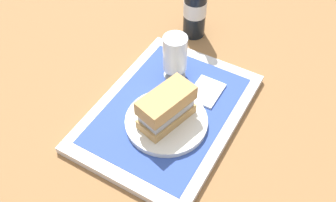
# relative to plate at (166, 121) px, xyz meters

# --- Properties ---
(ground_plane) EXTENTS (3.00, 3.00, 0.00)m
(ground_plane) POSITION_rel_plate_xyz_m (0.04, 0.02, -0.03)
(ground_plane) COLOR olive
(tray) EXTENTS (0.44, 0.32, 0.02)m
(tray) POSITION_rel_plate_xyz_m (0.04, 0.02, -0.02)
(tray) COLOR silver
(tray) RESTS_ON ground_plane
(placemat) EXTENTS (0.38, 0.27, 0.00)m
(placemat) POSITION_rel_plate_xyz_m (0.04, 0.02, -0.01)
(placemat) COLOR #2D4793
(placemat) RESTS_ON tray
(plate) EXTENTS (0.19, 0.19, 0.01)m
(plate) POSITION_rel_plate_xyz_m (0.00, 0.00, 0.00)
(plate) COLOR silver
(plate) RESTS_ON placemat
(sandwich) EXTENTS (0.14, 0.10, 0.08)m
(sandwich) POSITION_rel_plate_xyz_m (0.00, -0.00, 0.05)
(sandwich) COLOR tan
(sandwich) RESTS_ON plate
(beer_glass) EXTENTS (0.06, 0.06, 0.12)m
(beer_glass) POSITION_rel_plate_xyz_m (0.14, 0.06, 0.06)
(beer_glass) COLOR silver
(beer_glass) RESTS_ON placemat
(napkin_folded) EXTENTS (0.09, 0.07, 0.01)m
(napkin_folded) POSITION_rel_plate_xyz_m (0.13, -0.04, -0.00)
(napkin_folded) COLOR white
(napkin_folded) RESTS_ON placemat
(beer_bottle) EXTENTS (0.07, 0.07, 0.27)m
(beer_bottle) POSITION_rel_plate_xyz_m (0.35, 0.11, 0.08)
(beer_bottle) COLOR black
(beer_bottle) RESTS_ON ground_plane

